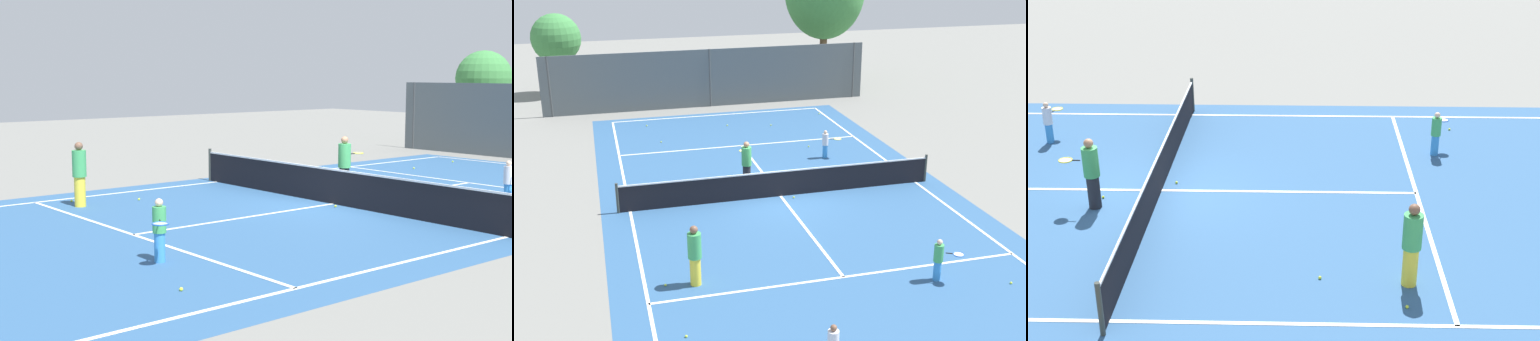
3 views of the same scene
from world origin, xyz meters
The scene contains 13 objects.
ground_plane centered at (0.00, 0.00, 0.00)m, with size 80.00×80.00×0.00m, color slate.
court_surface centered at (0.00, 0.00, 0.00)m, with size 13.00×25.00×0.01m.
tennis_net centered at (0.00, 0.00, 0.51)m, with size 11.90×0.10×1.10m.
player_0 centered at (-0.95, 1.43, 0.91)m, with size 0.38×0.95×1.77m.
player_1 centered at (3.13, 3.77, 0.64)m, with size 0.85×0.47×1.23m.
player_2 centered at (2.50, -7.24, 0.65)m, with size 0.82×0.62×1.26m.
player_4 centered at (-4.11, -5.68, 0.91)m, with size 0.38×0.38×1.79m.
tennis_ball_0 centered at (0.42, -0.32, 0.03)m, with size 0.07×0.07×0.07m, color #CCE533.
tennis_ball_3 centered at (-0.47, 1.35, 0.03)m, with size 0.07×0.07×0.07m, color #CCE533.
tennis_ball_6 centered at (-4.59, 0.21, 0.03)m, with size 0.07×0.07×0.07m, color #CCE533.
tennis_ball_8 centered at (4.37, -7.99, 0.03)m, with size 0.07×0.07×0.07m, color #CCE533.
tennis_ball_10 centered at (-3.97, -3.92, 0.03)m, with size 0.07×0.07×0.07m, color #CCE533.
tennis_ball_13 centered at (-4.95, -5.55, 0.03)m, with size 0.07×0.07×0.07m, color #CCE533.
Camera 3 is at (-16.68, -3.52, 8.18)m, focal length 52.05 mm.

